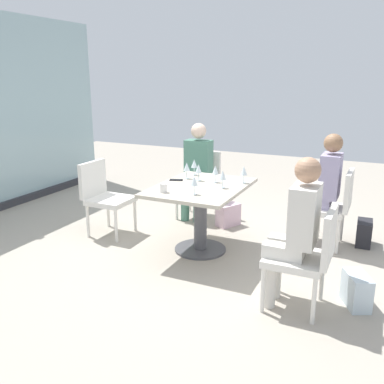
# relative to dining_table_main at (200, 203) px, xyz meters

# --- Properties ---
(ground_plane) EXTENTS (12.00, 12.00, 0.00)m
(ground_plane) POSITION_rel_dining_table_main_xyz_m (0.00, 0.00, -0.54)
(ground_plane) COLOR #A89E8E
(dining_table_main) EXTENTS (1.18, 0.89, 0.73)m
(dining_table_main) POSITION_rel_dining_table_main_xyz_m (0.00, 0.00, 0.00)
(dining_table_main) COLOR #BCB29E
(dining_table_main) RESTS_ON ground_plane
(chair_front_right) EXTENTS (0.46, 0.50, 0.87)m
(chair_front_right) POSITION_rel_dining_table_main_xyz_m (0.73, -1.26, -0.04)
(chair_front_right) COLOR silver
(chair_front_right) RESTS_ON ground_plane
(chair_front_left) EXTENTS (0.46, 0.50, 0.87)m
(chair_front_left) POSITION_rel_dining_table_main_xyz_m (-0.73, -1.26, -0.04)
(chair_front_left) COLOR silver
(chair_front_left) RESTS_ON ground_plane
(chair_far_right) EXTENTS (0.50, 0.46, 0.87)m
(chair_far_right) POSITION_rel_dining_table_main_xyz_m (1.10, 0.50, -0.04)
(chair_far_right) COLOR silver
(chair_far_right) RESTS_ON ground_plane
(chair_near_window) EXTENTS (0.46, 0.51, 0.87)m
(chair_near_window) POSITION_rel_dining_table_main_xyz_m (0.00, 1.26, -0.04)
(chair_near_window) COLOR silver
(chair_near_window) RESTS_ON ground_plane
(person_front_right) EXTENTS (0.34, 0.39, 1.26)m
(person_front_right) POSITION_rel_dining_table_main_xyz_m (0.73, -1.15, 0.16)
(person_front_right) COLOR #9E93B7
(person_front_right) RESTS_ON ground_plane
(person_front_left) EXTENTS (0.34, 0.39, 1.26)m
(person_front_left) POSITION_rel_dining_table_main_xyz_m (-0.73, -1.15, 0.16)
(person_front_left) COLOR silver
(person_front_left) RESTS_ON ground_plane
(person_far_right) EXTENTS (0.39, 0.34, 1.26)m
(person_far_right) POSITION_rel_dining_table_main_xyz_m (0.99, 0.50, 0.16)
(person_far_right) COLOR #4C7F6B
(person_far_right) RESTS_ON ground_plane
(wine_glass_0) EXTENTS (0.07, 0.07, 0.18)m
(wine_glass_0) POSITION_rel_dining_table_main_xyz_m (0.31, -0.37, 0.32)
(wine_glass_0) COLOR silver
(wine_glass_0) RESTS_ON dining_table_main
(wine_glass_1) EXTENTS (0.07, 0.07, 0.18)m
(wine_glass_1) POSITION_rel_dining_table_main_xyz_m (-0.33, -0.08, 0.32)
(wine_glass_1) COLOR silver
(wine_glass_1) RESTS_ON dining_table_main
(wine_glass_2) EXTENTS (0.07, 0.07, 0.18)m
(wine_glass_2) POSITION_rel_dining_table_main_xyz_m (0.02, -0.24, 0.32)
(wine_glass_2) COLOR silver
(wine_glass_2) RESTS_ON dining_table_main
(wine_glass_3) EXTENTS (0.07, 0.07, 0.18)m
(wine_glass_3) POSITION_rel_dining_table_main_xyz_m (0.19, 0.11, 0.32)
(wine_glass_3) COLOR silver
(wine_glass_3) RESTS_ON dining_table_main
(wine_glass_4) EXTENTS (0.07, 0.07, 0.18)m
(wine_glass_4) POSITION_rel_dining_table_main_xyz_m (0.21, -0.08, 0.32)
(wine_glass_4) COLOR silver
(wine_glass_4) RESTS_ON dining_table_main
(wine_glass_5) EXTENTS (0.07, 0.07, 0.18)m
(wine_glass_5) POSITION_rel_dining_table_main_xyz_m (0.23, 0.27, 0.32)
(wine_glass_5) COLOR silver
(wine_glass_5) RESTS_ON dining_table_main
(wine_glass_6) EXTENTS (0.07, 0.07, 0.18)m
(wine_glass_6) POSITION_rel_dining_table_main_xyz_m (0.42, 0.27, 0.32)
(wine_glass_6) COLOR silver
(wine_glass_6) RESTS_ON dining_table_main
(coffee_cup) EXTENTS (0.08, 0.08, 0.09)m
(coffee_cup) POSITION_rel_dining_table_main_xyz_m (-0.39, 0.23, 0.24)
(coffee_cup) COLOR white
(coffee_cup) RESTS_ON dining_table_main
(cell_phone_on_table) EXTENTS (0.11, 0.16, 0.01)m
(cell_phone_on_table) POSITION_rel_dining_table_main_xyz_m (0.11, 0.34, 0.20)
(cell_phone_on_table) COLOR black
(cell_phone_on_table) RESTS_ON dining_table_main
(handbag_0) EXTENTS (0.31, 0.17, 0.28)m
(handbag_0) POSITION_rel_dining_table_main_xyz_m (0.92, -1.61, -0.40)
(handbag_0) COLOR #232328
(handbag_0) RESTS_ON ground_plane
(handbag_1) EXTENTS (0.34, 0.28, 0.28)m
(handbag_1) POSITION_rel_dining_table_main_xyz_m (-0.51, -1.64, -0.40)
(handbag_1) COLOR silver
(handbag_1) RESTS_ON ground_plane
(handbag_2) EXTENTS (0.34, 0.28, 0.28)m
(handbag_2) POSITION_rel_dining_table_main_xyz_m (0.87, -0.00, -0.40)
(handbag_2) COLOR beige
(handbag_2) RESTS_ON ground_plane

